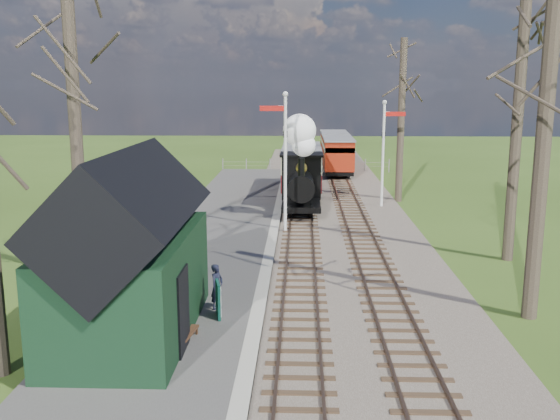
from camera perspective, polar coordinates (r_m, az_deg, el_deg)
The scene contains 18 objects.
distant_hills at distance 78.72m, azimuth 2.95°, elevation -5.41°, with size 114.40×48.00×22.02m.
ballast_bed at distance 33.64m, azimuth 4.16°, elevation 0.31°, with size 8.00×60.00×0.10m, color brown.
track_near at distance 33.61m, azimuth 1.95°, elevation 0.41°, with size 1.60×60.00×0.15m.
track_far at distance 33.71m, azimuth 6.37°, elevation 0.37°, with size 1.60×60.00×0.15m.
platform at distance 26.04m, azimuth -5.82°, elevation -2.89°, with size 5.00×44.00×0.20m, color #474442.
coping_strip at distance 25.82m, azimuth -0.75°, elevation -2.94°, with size 0.40×44.00×0.21m, color #B2AD9E.
station_shed at distance 16.16m, azimuth -13.58°, elevation -4.08°, with size 3.25×6.30×4.78m.
semaphore_near at distance 27.16m, azimuth 0.35°, elevation 5.31°, with size 1.22×0.24×6.22m.
semaphore_far at distance 33.43m, azimuth 9.55°, elevation 5.83°, with size 1.22×0.24×5.72m.
bare_trees at distance 21.17m, azimuth 5.63°, elevation 7.86°, with size 15.51×22.39×12.00m.
fence_line at distance 47.37m, azimuth 2.35°, elevation 4.15°, with size 12.60×0.08×1.00m.
locomotive at distance 31.06m, azimuth 1.95°, elevation 3.57°, with size 1.99×4.64×4.98m.
coach at distance 37.15m, azimuth 1.98°, elevation 3.90°, with size 2.32×7.96×2.44m.
red_carriage_a at distance 45.07m, azimuth 5.31°, elevation 5.02°, with size 2.14×5.29×2.25m.
red_carriage_b at distance 50.53m, azimuth 4.96°, elevation 5.71°, with size 2.14×5.29×2.25m.
sign_board at distance 17.37m, azimuth -5.66°, elevation -8.14°, with size 0.24×0.68×1.00m.
bench at distance 15.92m, azimuth -9.03°, elevation -10.72°, with size 0.54×1.29×0.72m.
person at distance 17.94m, azimuth -5.79°, elevation -6.98°, with size 0.48×0.31×1.31m, color #1A1C2F.
Camera 1 is at (0.02, -11.00, 6.48)m, focal length 40.00 mm.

